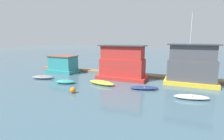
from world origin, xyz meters
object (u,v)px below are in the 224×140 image
Objects in this scene: buoy_orange at (73,90)px; dinghy_teal at (66,82)px; houseboat_teal at (63,65)px; houseboat_red at (122,64)px; dinghy_grey at (43,77)px; dinghy_white at (191,97)px; dinghy_navy at (144,88)px; houseboat_yellow at (191,66)px; dinghy_yellow at (102,83)px.

dinghy_teal is at bearing 138.23° from buoy_orange.
houseboat_red reaches higher than houseboat_teal.
houseboat_teal reaches higher than buoy_orange.
dinghy_grey is 20.59m from dinghy_white.
houseboat_red is 2.05× the size of dinghy_grey.
dinghy_teal reaches higher than dinghy_navy.
houseboat_yellow reaches higher than dinghy_teal.
dinghy_grey is (-11.04, -4.74, -2.05)m from houseboat_red.
buoy_orange is (-12.11, -9.30, -2.12)m from houseboat_yellow.
dinghy_white is (20.57, -1.00, -0.03)m from dinghy_grey.
dinghy_navy is at bearing 8.10° from dinghy_teal.
dinghy_grey reaches higher than dinghy_teal.
dinghy_teal is at bearing -10.80° from dinghy_grey.
houseboat_teal is at bearing 177.31° from houseboat_red.
houseboat_teal is 1.28× the size of dinghy_yellow.
dinghy_teal is 0.82× the size of dinghy_white.
dinghy_grey reaches higher than dinghy_white.
dinghy_teal is 0.71× the size of dinghy_yellow.
houseboat_red is 2.09× the size of dinghy_navy.
houseboat_yellow is (9.43, 0.56, 0.14)m from houseboat_red.
dinghy_grey is at bearing -165.49° from houseboat_yellow.
buoy_orange reaches higher than dinghy_navy.
houseboat_yellow is at bearing 90.84° from dinghy_white.
houseboat_yellow is 15.41m from buoy_orange.
dinghy_grey is 1.04× the size of dinghy_white.
houseboat_teal is 1.45× the size of dinghy_navy.
buoy_orange is at bearing -46.59° from houseboat_teal.
houseboat_red is at bearing 148.90° from dinghy_white.
houseboat_yellow is 11.98m from dinghy_yellow.
dinghy_navy is (15.82, -4.73, -1.23)m from houseboat_teal.
dinghy_grey reaches higher than dinghy_navy.
dinghy_navy is 8.38m from buoy_orange.
dinghy_yellow is at bearing 16.79° from dinghy_teal.
dinghy_white is 5.25× the size of buoy_orange.
buoy_orange is (8.37, -4.00, 0.07)m from dinghy_grey.
dinghy_grey is (-20.47, -5.30, -2.19)m from houseboat_yellow.
buoy_orange is (-2.68, -8.74, -1.98)m from houseboat_red.
houseboat_teal is 1.80× the size of dinghy_teal.
dinghy_navy is 5.36× the size of buoy_orange.
houseboat_red is at bearing 42.95° from dinghy_teal.
houseboat_red reaches higher than dinghy_grey.
houseboat_teal is 20.91m from houseboat_yellow.
houseboat_yellow is 21.26m from dinghy_grey.
houseboat_teal reaches higher than dinghy_navy.
dinghy_white is (5.16, -1.55, 0.04)m from dinghy_navy.
houseboat_red is at bearing 72.98° from buoy_orange.
dinghy_yellow reaches higher than dinghy_teal.
houseboat_yellow is 13.85× the size of buoy_orange.
dinghy_navy is at bearing -136.84° from houseboat_yellow.
dinghy_white is (9.52, -5.74, -2.08)m from houseboat_red.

